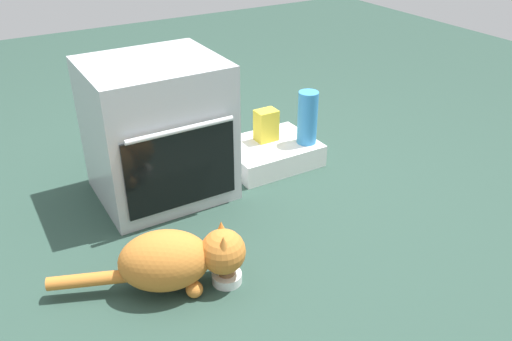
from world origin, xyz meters
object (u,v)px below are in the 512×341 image
object	(u,v)px
oven	(158,130)
cat	(176,259)
food_bowl	(227,276)
snack_bag	(266,125)
water_bottle	(307,118)
pantry_cabinet	(270,153)

from	to	relation	value
oven	cat	xyz separation A→B (m)	(-0.22, -0.72, -0.21)
oven	food_bowl	bearing A→B (deg)	-93.23
food_bowl	snack_bag	bearing A→B (deg)	49.88
snack_bag	water_bottle	world-z (taller)	water_bottle
cat	snack_bag	xyz separation A→B (m)	(0.87, 0.74, 0.08)
oven	snack_bag	xyz separation A→B (m)	(0.64, 0.03, -0.13)
oven	pantry_cabinet	distance (m)	0.70
pantry_cabinet	food_bowl	size ratio (longest dim) A/B	4.17
oven	food_bowl	xyz separation A→B (m)	(-0.04, -0.79, -0.32)
pantry_cabinet	cat	size ratio (longest dim) A/B	0.70
pantry_cabinet	food_bowl	xyz separation A→B (m)	(-0.69, -0.77, -0.04)
snack_bag	water_bottle	xyz separation A→B (m)	(0.18, -0.14, 0.06)
cat	snack_bag	bearing A→B (deg)	63.09
food_bowl	water_bottle	distance (m)	1.13
cat	pantry_cabinet	bearing A→B (deg)	61.27
snack_bag	food_bowl	bearing A→B (deg)	-130.12
food_bowl	pantry_cabinet	bearing A→B (deg)	48.27
oven	food_bowl	world-z (taller)	oven
pantry_cabinet	food_bowl	bearing A→B (deg)	-131.73
cat	water_bottle	distance (m)	1.22
water_bottle	cat	bearing A→B (deg)	-150.14
oven	cat	distance (m)	0.78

